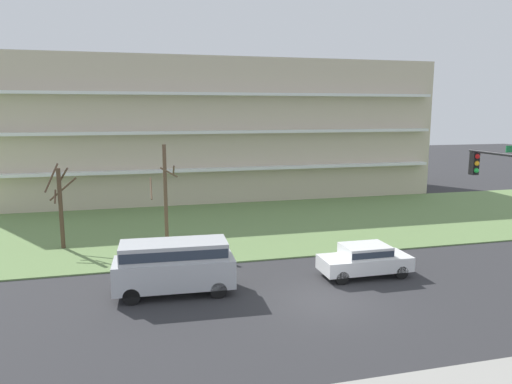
{
  "coord_description": "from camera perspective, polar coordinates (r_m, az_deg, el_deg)",
  "views": [
    {
      "loc": [
        -7.53,
        -17.73,
        7.98
      ],
      "look_at": [
        -1.49,
        6.0,
        3.78
      ],
      "focal_mm": 33.38,
      "sensor_mm": 36.0,
      "label": 1
    }
  ],
  "objects": [
    {
      "name": "ground",
      "position": [
        20.85,
        8.26,
        -12.88
      ],
      "size": [
        160.0,
        160.0,
        0.0
      ],
      "primitive_type": "plane",
      "color": "#2D2D30"
    },
    {
      "name": "tree_far_left",
      "position": [
        29.61,
        -22.4,
        -1.36
      ],
      "size": [
        1.71,
        1.2,
        4.97
      ],
      "color": "#4C3828",
      "rests_on": "ground"
    },
    {
      "name": "tree_left",
      "position": [
        28.96,
        -10.84,
        -0.08
      ],
      "size": [
        1.64,
        1.72,
        6.02
      ],
      "color": "brown",
      "rests_on": "ground"
    },
    {
      "name": "van_silver_near_left",
      "position": [
        21.33,
        -9.77,
        -8.41
      ],
      "size": [
        5.29,
        2.24,
        2.36
      ],
      "rotation": [
        0.0,
        0.0,
        3.1
      ],
      "color": "#B7BABF",
      "rests_on": "ground"
    },
    {
      "name": "grass_lawn_strip",
      "position": [
        33.56,
        -0.92,
        -3.96
      ],
      "size": [
        80.0,
        16.0,
        0.08
      ],
      "primitive_type": "cube",
      "color": "#66844C",
      "rests_on": "ground"
    },
    {
      "name": "sedan_white_center_left",
      "position": [
        23.93,
        12.91,
        -7.81
      ],
      "size": [
        4.4,
        1.81,
        1.57
      ],
      "rotation": [
        0.0,
        0.0,
        3.14
      ],
      "color": "white",
      "rests_on": "ground"
    },
    {
      "name": "apartment_building",
      "position": [
        46.23,
        -4.95,
        7.51
      ],
      "size": [
        39.17,
        12.64,
        12.44
      ],
      "color": "beige",
      "rests_on": "ground"
    }
  ]
}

